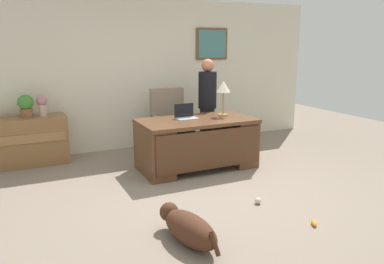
{
  "coord_description": "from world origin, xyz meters",
  "views": [
    {
      "loc": [
        -2.25,
        -4.1,
        1.89
      ],
      "look_at": [
        -0.16,
        0.3,
        0.75
      ],
      "focal_mm": 35.19,
      "sensor_mm": 36.0,
      "label": 1
    }
  ],
  "objects_px": {
    "credenza": "(25,141)",
    "desk_lamp": "(223,89)",
    "dog_lying": "(188,227)",
    "potted_plant": "(26,105)",
    "dog_toy_ball": "(258,201)",
    "armchair": "(171,125)",
    "vase_with_flowers": "(42,104)",
    "person_standing": "(207,105)",
    "dog_toy_bone": "(314,223)",
    "desk": "(197,142)",
    "laptop": "(186,115)"
  },
  "relations": [
    {
      "from": "credenza",
      "to": "desk_lamp",
      "type": "relative_size",
      "value": 2.3
    },
    {
      "from": "dog_lying",
      "to": "potted_plant",
      "type": "relative_size",
      "value": 2.53
    },
    {
      "from": "dog_lying",
      "to": "dog_toy_ball",
      "type": "xyz_separation_m",
      "value": [
        1.15,
        0.45,
        -0.12
      ]
    },
    {
      "from": "armchair",
      "to": "vase_with_flowers",
      "type": "bearing_deg",
      "value": 169.47
    },
    {
      "from": "person_standing",
      "to": "desk_lamp",
      "type": "bearing_deg",
      "value": -95.82
    },
    {
      "from": "dog_toy_bone",
      "to": "potted_plant",
      "type": "bearing_deg",
      "value": 126.26
    },
    {
      "from": "desk",
      "to": "dog_lying",
      "type": "distance_m",
      "value": 2.29
    },
    {
      "from": "laptop",
      "to": "dog_toy_bone",
      "type": "distance_m",
      "value": 2.58
    },
    {
      "from": "desk_lamp",
      "to": "dog_toy_bone",
      "type": "height_order",
      "value": "desk_lamp"
    },
    {
      "from": "person_standing",
      "to": "potted_plant",
      "type": "distance_m",
      "value": 2.97
    },
    {
      "from": "dog_toy_ball",
      "to": "credenza",
      "type": "bearing_deg",
      "value": 130.73
    },
    {
      "from": "laptop",
      "to": "vase_with_flowers",
      "type": "xyz_separation_m",
      "value": [
        -1.97,
        1.16,
        0.14
      ]
    },
    {
      "from": "person_standing",
      "to": "desk_lamp",
      "type": "distance_m",
      "value": 0.76
    },
    {
      "from": "desk_lamp",
      "to": "dog_toy_bone",
      "type": "bearing_deg",
      "value": -95.5
    },
    {
      "from": "vase_with_flowers",
      "to": "person_standing",
      "type": "bearing_deg",
      "value": -11.25
    },
    {
      "from": "vase_with_flowers",
      "to": "dog_toy_ball",
      "type": "distance_m",
      "value": 3.7
    },
    {
      "from": "potted_plant",
      "to": "dog_toy_ball",
      "type": "distance_m",
      "value": 3.85
    },
    {
      "from": "credenza",
      "to": "person_standing",
      "type": "xyz_separation_m",
      "value": [
        2.98,
        -0.53,
        0.46
      ]
    },
    {
      "from": "desk",
      "to": "dog_toy_ball",
      "type": "relative_size",
      "value": 22.73
    },
    {
      "from": "desk",
      "to": "vase_with_flowers",
      "type": "distance_m",
      "value": 2.54
    },
    {
      "from": "desk",
      "to": "dog_toy_ball",
      "type": "bearing_deg",
      "value": -87.74
    },
    {
      "from": "person_standing",
      "to": "dog_toy_ball",
      "type": "relative_size",
      "value": 21.18
    },
    {
      "from": "dog_toy_ball",
      "to": "dog_toy_bone",
      "type": "distance_m",
      "value": 0.75
    },
    {
      "from": "laptop",
      "to": "dog_toy_ball",
      "type": "xyz_separation_m",
      "value": [
        0.19,
        -1.7,
        -0.79
      ]
    },
    {
      "from": "potted_plant",
      "to": "dog_toy_bone",
      "type": "xyz_separation_m",
      "value": [
        2.62,
        -3.57,
        -0.94
      ]
    },
    {
      "from": "person_standing",
      "to": "dog_toy_bone",
      "type": "bearing_deg",
      "value": -95.57
    },
    {
      "from": "person_standing",
      "to": "laptop",
      "type": "distance_m",
      "value": 0.95
    },
    {
      "from": "armchair",
      "to": "dog_toy_ball",
      "type": "bearing_deg",
      "value": -87.14
    },
    {
      "from": "person_standing",
      "to": "dog_toy_bone",
      "type": "xyz_separation_m",
      "value": [
        -0.3,
        -3.04,
        -0.82
      ]
    },
    {
      "from": "desk",
      "to": "desk_lamp",
      "type": "bearing_deg",
      "value": 12.7
    },
    {
      "from": "desk",
      "to": "dog_toy_bone",
      "type": "relative_size",
      "value": 12.57
    },
    {
      "from": "armchair",
      "to": "desk_lamp",
      "type": "height_order",
      "value": "desk_lamp"
    },
    {
      "from": "person_standing",
      "to": "dog_lying",
      "type": "xyz_separation_m",
      "value": [
        -1.66,
        -2.78,
        -0.69
      ]
    },
    {
      "from": "desk_lamp",
      "to": "dog_toy_bone",
      "type": "xyz_separation_m",
      "value": [
        -0.23,
        -2.37,
        -1.18
      ]
    },
    {
      "from": "dog_lying",
      "to": "desk_lamp",
      "type": "distance_m",
      "value": 2.85
    },
    {
      "from": "laptop",
      "to": "dog_toy_bone",
      "type": "height_order",
      "value": "laptop"
    },
    {
      "from": "dog_toy_bone",
      "to": "credenza",
      "type": "bearing_deg",
      "value": 126.89
    },
    {
      "from": "person_standing",
      "to": "laptop",
      "type": "bearing_deg",
      "value": -138.46
    },
    {
      "from": "potted_plant",
      "to": "vase_with_flowers",
      "type": "bearing_deg",
      "value": 0.0
    },
    {
      "from": "armchair",
      "to": "potted_plant",
      "type": "height_order",
      "value": "armchair"
    },
    {
      "from": "dog_lying",
      "to": "potted_plant",
      "type": "height_order",
      "value": "potted_plant"
    },
    {
      "from": "laptop",
      "to": "dog_toy_ball",
      "type": "bearing_deg",
      "value": -83.6
    },
    {
      "from": "desk_lamp",
      "to": "potted_plant",
      "type": "height_order",
      "value": "desk_lamp"
    },
    {
      "from": "person_standing",
      "to": "laptop",
      "type": "height_order",
      "value": "person_standing"
    },
    {
      "from": "desk",
      "to": "credenza",
      "type": "distance_m",
      "value": 2.74
    },
    {
      "from": "vase_with_flowers",
      "to": "laptop",
      "type": "bearing_deg",
      "value": -30.47
    },
    {
      "from": "dog_lying",
      "to": "laptop",
      "type": "height_order",
      "value": "laptop"
    },
    {
      "from": "person_standing",
      "to": "dog_toy_ball",
      "type": "height_order",
      "value": "person_standing"
    },
    {
      "from": "laptop",
      "to": "vase_with_flowers",
      "type": "distance_m",
      "value": 2.29
    },
    {
      "from": "potted_plant",
      "to": "dog_toy_bone",
      "type": "distance_m",
      "value": 4.53
    }
  ]
}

